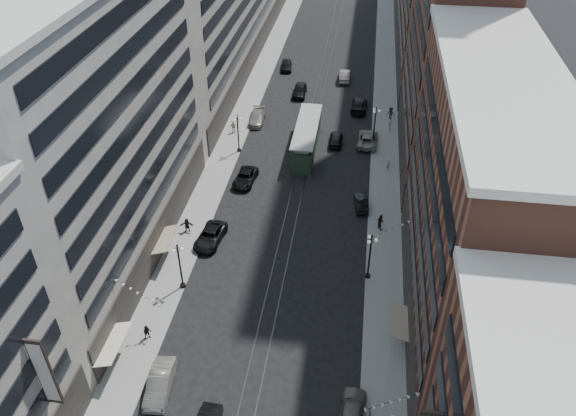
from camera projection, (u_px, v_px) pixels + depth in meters
The scene contains 33 objects.
ground at pixel (309, 139), 81.17m from camera, with size 220.00×220.00×0.00m, color black.
sidewalk_west at pixel (248, 103), 90.33m from camera, with size 4.00×180.00×0.15m, color gray.
sidewalk_east at pixel (386, 112), 87.84m from camera, with size 4.00×180.00×0.15m, color gray.
rail_west at pixel (311, 108), 89.20m from camera, with size 0.12×180.00×0.02m, color #2D2D33.
rail_east at pixel (320, 108), 89.04m from camera, with size 0.12×180.00×0.02m, color #2D2D33.
building_west_mid at pixel (103, 136), 53.27m from camera, with size 8.00×36.00×28.00m, color #ADA899.
building_east_mid at pixel (472, 215), 46.63m from camera, with size 8.00×30.00×24.00m, color brown.
building_east_tower at pixel (458, 4), 63.58m from camera, with size 8.00×26.00×42.00m, color brown.
lamppost_sw_far at pixel (180, 265), 54.88m from camera, with size 1.03×1.14×5.52m.
lamppost_sw_mid at pixel (238, 132), 76.38m from camera, with size 1.03×1.14×5.52m.
lamppost_se_far at pixel (370, 255), 55.99m from camera, with size 1.03×1.14×5.52m.
lamppost_se_mid at pixel (375, 124), 78.29m from camera, with size 1.03×1.14×5.52m.
streetcar at pixel (307, 139), 77.74m from camera, with size 3.00×13.56×3.75m.
car_1 at pixel (160, 383), 46.49m from camera, with size 1.79×5.13×1.69m, color gray.
car_2 at pixel (210, 236), 62.08m from camera, with size 2.49×5.41×1.50m, color black.
car_4 at pixel (352, 412), 44.34m from camera, with size 1.99×4.94×1.68m, color #646059.
pedestrian_2 at pixel (147, 332), 50.78m from camera, with size 0.77×0.42×1.58m, color black.
pedestrian_4 at pixel (368, 414), 43.95m from camera, with size 1.05×0.48×1.79m, color #B6AA97.
car_7 at pixel (245, 178), 71.62m from camera, with size 2.40×5.20×1.44m, color black.
car_8 at pixel (257, 118), 84.77m from camera, with size 2.18×5.36×1.56m, color gray.
car_9 at pixel (286, 65), 101.15m from camera, with size 1.89×4.70×1.60m, color black.
car_10 at pixel (361, 203), 67.33m from camera, with size 1.45×4.17×1.37m, color black.
car_11 at pixel (367, 139), 79.54m from camera, with size 2.69×5.84×1.62m, color gray.
car_12 at pixel (359, 105), 88.09m from camera, with size 2.39×5.87×1.70m, color black.
car_13 at pixel (300, 90), 92.34m from camera, with size 2.09×5.20×1.77m, color black.
car_14 at pixel (345, 76), 97.26m from camera, with size 1.81×5.19×1.71m, color slate.
pedestrian_5 at pixel (187, 225), 63.33m from camera, with size 1.57×0.45×1.69m, color black.
pedestrian_6 at pixel (234, 127), 81.90m from camera, with size 1.07×0.49×1.82m, color #ABA68D.
pedestrian_7 at pixel (380, 221), 63.70m from camera, with size 0.91×0.50×1.87m, color black.
pedestrian_8 at pixel (388, 164), 73.85m from camera, with size 0.58×0.38×1.60m, color #C0B19F.
pedestrian_9 at pixel (391, 113), 85.27m from camera, with size 1.23×0.51×1.91m, color black.
car_extra_0 at pixel (336, 139), 79.59m from camera, with size 1.82×4.52×1.54m, color black.
pedestrian_extra_0 at pixel (389, 126), 82.18m from camera, with size 1.11×0.46×1.72m, color #ACA18E.
Camera 1 is at (7.04, -10.95, 40.18)m, focal length 35.00 mm.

